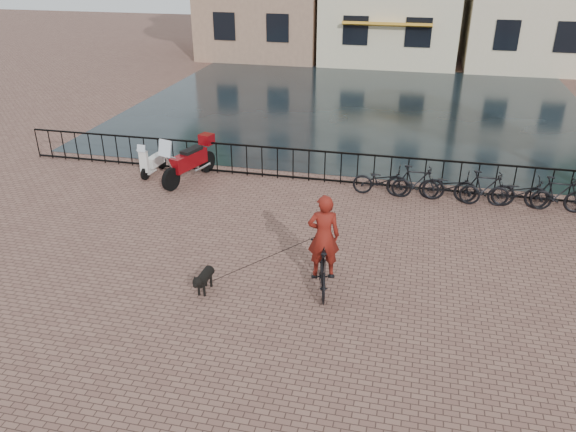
% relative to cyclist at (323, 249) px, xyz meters
% --- Properties ---
extents(ground, '(100.00, 100.00, 0.00)m').
position_rel_cyclist_xyz_m(ground, '(-0.96, -2.11, -0.97)').
color(ground, brown).
rests_on(ground, ground).
extents(canal_water, '(20.00, 20.00, 0.00)m').
position_rel_cyclist_xyz_m(canal_water, '(-0.96, 15.19, -0.97)').
color(canal_water, black).
rests_on(canal_water, ground).
extents(railing, '(20.00, 0.05, 1.02)m').
position_rel_cyclist_xyz_m(railing, '(-0.96, 5.89, -0.46)').
color(railing, black).
rests_on(railing, ground).
extents(cyclist, '(0.90, 1.93, 2.55)m').
position_rel_cyclist_xyz_m(cyclist, '(0.00, 0.00, 0.00)').
color(cyclist, black).
rests_on(cyclist, ground).
extents(dog, '(0.30, 0.84, 0.56)m').
position_rel_cyclist_xyz_m(dog, '(-2.41, -0.66, -0.69)').
color(dog, black).
rests_on(dog, ground).
extents(motorcycle, '(1.19, 2.35, 1.63)m').
position_rel_cyclist_xyz_m(motorcycle, '(-5.06, 5.07, -0.15)').
color(motorcycle, maroon).
rests_on(motorcycle, ground).
extents(scooter, '(0.49, 1.31, 1.18)m').
position_rel_cyclist_xyz_m(scooter, '(-6.41, 5.34, -0.38)').
color(scooter, silver).
rests_on(scooter, ground).
extents(parked_bike_0, '(1.73, 0.64, 0.90)m').
position_rel_cyclist_xyz_m(parked_bike_0, '(0.84, 5.29, -0.52)').
color(parked_bike_0, black).
rests_on(parked_bike_0, ground).
extents(parked_bike_1, '(1.67, 0.49, 1.00)m').
position_rel_cyclist_xyz_m(parked_bike_1, '(1.79, 5.29, -0.47)').
color(parked_bike_1, black).
rests_on(parked_bike_1, ground).
extents(parked_bike_2, '(1.78, 0.81, 0.90)m').
position_rel_cyclist_xyz_m(parked_bike_2, '(2.74, 5.29, -0.52)').
color(parked_bike_2, black).
rests_on(parked_bike_2, ground).
extents(parked_bike_3, '(1.67, 0.50, 1.00)m').
position_rel_cyclist_xyz_m(parked_bike_3, '(3.69, 5.29, -0.47)').
color(parked_bike_3, black).
rests_on(parked_bike_3, ground).
extents(parked_bike_4, '(1.73, 0.63, 0.90)m').
position_rel_cyclist_xyz_m(parked_bike_4, '(4.64, 5.29, -0.52)').
color(parked_bike_4, black).
rests_on(parked_bike_4, ground).
extents(parked_bike_5, '(1.69, 0.55, 1.00)m').
position_rel_cyclist_xyz_m(parked_bike_5, '(5.59, 5.29, -0.47)').
color(parked_bike_5, black).
rests_on(parked_bike_5, ground).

